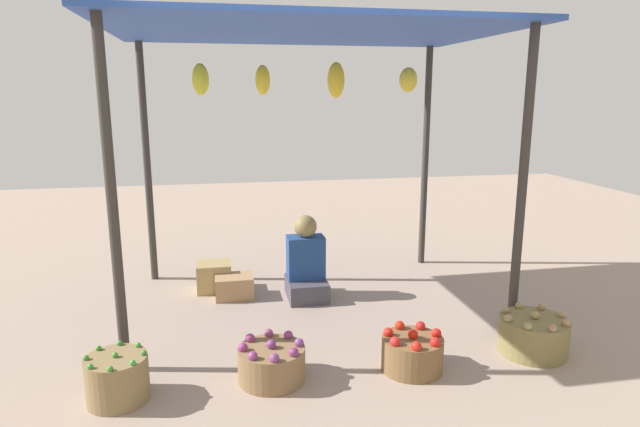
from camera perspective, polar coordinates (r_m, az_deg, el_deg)
name	(u,v)px	position (r m, az deg, el deg)	size (l,w,h in m)	color
ground_plane	(309,303)	(4.99, -1.16, -9.41)	(14.00, 14.00, 0.00)	gray
market_stall_structure	(308,54)	(4.66, -1.29, 16.55)	(3.20, 2.22, 2.39)	#38332D
vendor_person	(306,266)	(5.03, -1.50, -5.60)	(0.36, 0.44, 0.78)	#44414B
basket_green_chilies	(117,378)	(3.70, -20.64, -15.99)	(0.38, 0.38, 0.32)	olive
basket_purple_onions	(272,363)	(3.72, -5.13, -15.45)	(0.45, 0.45, 0.29)	olive
basket_red_tomatoes	(412,353)	(3.88, 9.72, -14.28)	(0.42, 0.42, 0.29)	brown
basket_potatoes	(533,335)	(4.34, 21.62, -11.85)	(0.49, 0.49, 0.32)	olive
wooden_crate_near_vendor	(234,286)	(5.15, -9.04, -7.62)	(0.35, 0.28, 0.21)	#A87F54
wooden_crate_stacked_rear	(214,277)	(5.35, -11.12, -6.56)	(0.32, 0.29, 0.27)	#A48953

